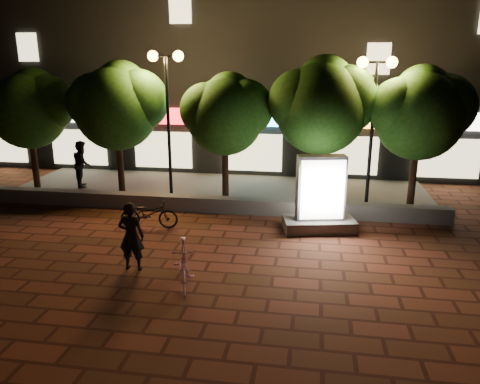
% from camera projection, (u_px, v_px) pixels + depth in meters
% --- Properties ---
extents(ground, '(80.00, 80.00, 0.00)m').
position_uv_depth(ground, '(168.00, 259.00, 11.85)').
color(ground, maroon).
rests_on(ground, ground).
extents(retaining_wall, '(16.00, 0.45, 0.50)m').
position_uv_depth(retaining_wall, '(203.00, 204.00, 15.58)').
color(retaining_wall, '#615E5A').
rests_on(retaining_wall, ground).
extents(sidewalk, '(16.00, 5.00, 0.08)m').
position_uv_depth(sidewalk, '(218.00, 190.00, 18.01)').
color(sidewalk, '#615E5A').
rests_on(sidewalk, ground).
extents(building_block, '(28.00, 8.12, 11.30)m').
position_uv_depth(building_block, '(243.00, 59.00, 22.81)').
color(building_block, black).
rests_on(building_block, ground).
extents(tree_far_left, '(3.36, 2.80, 4.63)m').
position_uv_depth(tree_far_left, '(30.00, 106.00, 17.18)').
color(tree_far_left, black).
rests_on(tree_far_left, sidewalk).
extents(tree_left, '(3.60, 3.00, 4.89)m').
position_uv_depth(tree_left, '(118.00, 103.00, 16.61)').
color(tree_left, black).
rests_on(tree_left, sidewalk).
extents(tree_mid, '(3.24, 2.70, 4.50)m').
position_uv_depth(tree_mid, '(227.00, 111.00, 16.07)').
color(tree_mid, black).
rests_on(tree_mid, sidewalk).
extents(tree_right, '(3.72, 3.10, 5.07)m').
position_uv_depth(tree_right, '(323.00, 103.00, 15.47)').
color(tree_right, black).
rests_on(tree_right, sidewalk).
extents(tree_far_right, '(3.48, 2.90, 4.76)m').
position_uv_depth(tree_far_right, '(421.00, 110.00, 15.05)').
color(tree_far_right, black).
rests_on(tree_far_right, sidewalk).
extents(street_lamp_left, '(1.26, 0.36, 5.18)m').
position_uv_depth(street_lamp_left, '(167.00, 88.00, 15.90)').
color(street_lamp_left, black).
rests_on(street_lamp_left, sidewalk).
extents(street_lamp_right, '(1.26, 0.36, 4.98)m').
position_uv_depth(street_lamp_right, '(375.00, 94.00, 14.89)').
color(street_lamp_right, black).
rests_on(street_lamp_right, sidewalk).
extents(ad_kiosk, '(2.29, 1.47, 2.29)m').
position_uv_depth(ad_kiosk, '(320.00, 201.00, 13.63)').
color(ad_kiosk, '#615E5A').
rests_on(ad_kiosk, ground).
extents(scooter_pink, '(0.94, 1.80, 1.04)m').
position_uv_depth(scooter_pink, '(184.00, 264.00, 10.33)').
color(scooter_pink, '#CC8AB5').
rests_on(scooter_pink, ground).
extents(rider, '(0.65, 0.44, 1.72)m').
position_uv_depth(rider, '(131.00, 236.00, 11.05)').
color(rider, black).
rests_on(rider, ground).
extents(scooter_parked, '(1.82, 0.83, 0.92)m').
position_uv_depth(scooter_parked, '(149.00, 214.00, 13.93)').
color(scooter_parked, black).
rests_on(scooter_parked, ground).
extents(pedestrian, '(1.00, 1.10, 1.84)m').
position_uv_depth(pedestrian, '(82.00, 164.00, 18.17)').
color(pedestrian, black).
rests_on(pedestrian, sidewalk).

